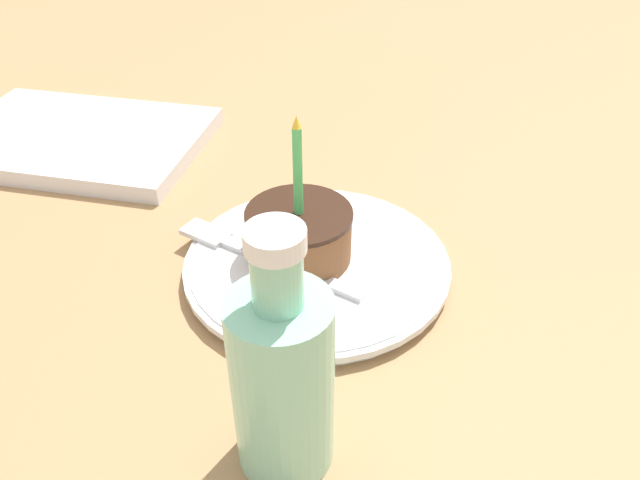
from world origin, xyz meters
TOP-DOWN VIEW (x-y plane):
  - ground_plane at (0.00, 0.00)m, footprint 2.40×2.40m
  - plate at (-0.00, 0.00)m, footprint 0.24×0.24m
  - cake_slice at (0.02, 0.00)m, footprint 0.09×0.09m
  - fork at (0.05, 0.01)m, footprint 0.18×0.08m
  - bottle at (-0.02, 0.19)m, footprint 0.06×0.06m
  - marble_board at (0.33, -0.17)m, footprint 0.29×0.20m

SIDE VIEW (x-z plane):
  - ground_plane at x=0.00m, z-range -0.04..0.00m
  - plate at x=0.00m, z-range 0.00..0.02m
  - marble_board at x=0.33m, z-range 0.00..0.02m
  - fork at x=0.05m, z-range 0.02..0.02m
  - cake_slice at x=0.02m, z-range -0.03..0.11m
  - bottle at x=-0.02m, z-range -0.02..0.16m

